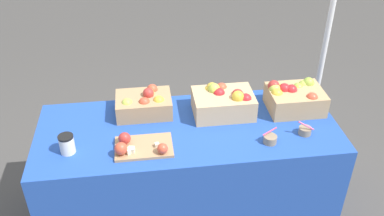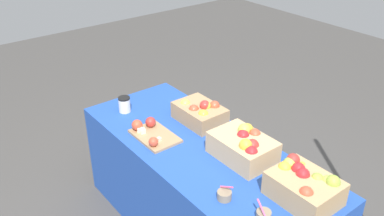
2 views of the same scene
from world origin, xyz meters
TOP-DOWN VIEW (x-y plane):
  - table at (0.00, 0.00)m, footprint 1.90×0.76m
  - apple_crate_left at (0.72, 0.12)m, footprint 0.36×0.28m
  - apple_crate_middle at (0.25, 0.13)m, footprint 0.39×0.27m
  - apple_crate_right at (-0.26, 0.20)m, footprint 0.36×0.25m
  - cutting_board_front at (-0.32, -0.19)m, footprint 0.34×0.22m
  - sample_bowl_near at (0.47, -0.22)m, footprint 0.09×0.08m
  - sample_bowl_mid at (0.70, -0.17)m, footprint 0.10×0.08m
  - coffee_cup at (-0.72, -0.15)m, footprint 0.09×0.09m

SIDE VIEW (x-z plane):
  - table at x=0.00m, z-range 0.00..0.74m
  - sample_bowl_mid at x=0.70m, z-range 0.72..0.82m
  - sample_bowl_near at x=0.47m, z-range 0.72..0.81m
  - cutting_board_front at x=-0.32m, z-range 0.72..0.82m
  - coffee_cup at x=-0.72m, z-range 0.74..0.86m
  - apple_crate_right at x=-0.26m, z-range 0.73..0.90m
  - apple_crate_middle at x=0.25m, z-range 0.73..0.92m
  - apple_crate_left at x=0.72m, z-range 0.73..0.92m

